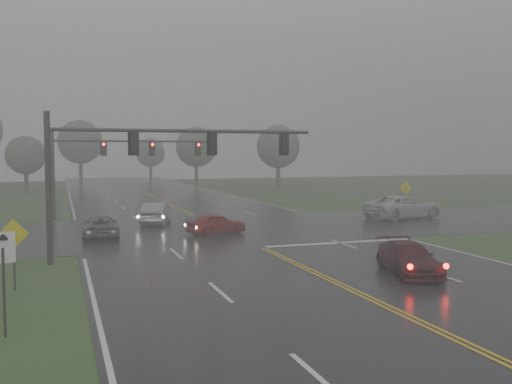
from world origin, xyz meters
name	(u,v)px	position (x,y,z in m)	size (l,w,h in m)	color
ground	(435,330)	(0.00, 0.00, 0.00)	(180.00, 180.00, 0.00)	#2F491F
main_road	(230,233)	(0.00, 20.00, 0.00)	(18.00, 160.00, 0.02)	black
cross_street	(222,229)	(0.00, 22.00, 0.00)	(120.00, 14.00, 0.02)	black
stop_bar	(340,243)	(4.50, 14.40, 0.00)	(8.50, 0.50, 0.01)	silver
sedan_maroon	(408,274)	(3.48, 6.44, 0.00)	(1.75, 4.31, 1.25)	#3A0A10
sedan_red	(216,234)	(-0.94, 19.80, 0.00)	(1.47, 3.67, 1.25)	maroon
sedan_silver	(156,224)	(-3.56, 25.82, 0.00)	(1.57, 4.50, 1.48)	#929499
car_grey	(101,237)	(-7.55, 21.00, 0.00)	(2.00, 4.33, 1.20)	#525459
pickup_white	(403,218)	(14.31, 23.19, 0.00)	(2.84, 6.15, 1.71)	silver
signal_gantry_near	(137,157)	(-6.37, 13.27, 4.71)	(12.40, 0.29, 6.68)	black
signal_gantry_far	(106,157)	(-6.45, 30.63, 4.59)	(12.06, 0.33, 6.51)	black
sign_diamond_west	(14,242)	(-11.32, 8.74, 1.72)	(1.05, 0.24, 2.55)	black
sign_arrow_white	(3,264)	(-11.18, 3.25, 1.96)	(0.62, 0.19, 2.81)	black
sign_diamond_east	(406,192)	(15.40, 24.59, 1.83)	(1.13, 0.12, 2.71)	black
tree_nw_a	(25,155)	(-13.63, 61.45, 4.52)	(4.69, 4.69, 6.89)	#30281F
tree_ne_a	(196,147)	(9.00, 67.93, 5.66)	(5.86, 5.86, 8.61)	#30281F
tree_n_mid	(80,142)	(-6.69, 78.33, 6.47)	(6.70, 6.70, 9.84)	#30281F
tree_e_near	(278,147)	(18.33, 59.18, 5.66)	(5.86, 5.86, 8.61)	#30281F
tree_n_far	(150,153)	(5.26, 86.92, 4.80)	(4.98, 4.98, 7.31)	#30281F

